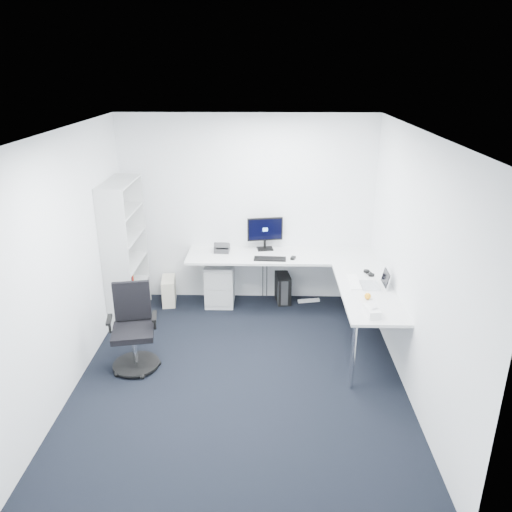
{
  "coord_description": "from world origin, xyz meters",
  "views": [
    {
      "loc": [
        0.28,
        -4.79,
        3.29
      ],
      "look_at": [
        0.15,
        1.05,
        1.05
      ],
      "focal_mm": 35.0,
      "sensor_mm": 36.0,
      "label": 1
    }
  ],
  "objects_px": {
    "l_desk": "(286,291)",
    "laptop": "(371,278)",
    "bookshelf": "(125,251)",
    "task_chair": "(133,330)",
    "monitor": "(265,233)"
  },
  "relations": [
    {
      "from": "laptop",
      "to": "l_desk",
      "type": "bearing_deg",
      "value": 144.87
    },
    {
      "from": "bookshelf",
      "to": "task_chair",
      "type": "bearing_deg",
      "value": -72.94
    },
    {
      "from": "l_desk",
      "to": "task_chair",
      "type": "bearing_deg",
      "value": -144.49
    },
    {
      "from": "l_desk",
      "to": "task_chair",
      "type": "relative_size",
      "value": 2.78
    },
    {
      "from": "l_desk",
      "to": "laptop",
      "type": "relative_size",
      "value": 9.03
    },
    {
      "from": "l_desk",
      "to": "bookshelf",
      "type": "relative_size",
      "value": 1.44
    },
    {
      "from": "task_chair",
      "to": "laptop",
      "type": "distance_m",
      "value": 2.84
    },
    {
      "from": "task_chair",
      "to": "monitor",
      "type": "distance_m",
      "value": 2.41
    },
    {
      "from": "monitor",
      "to": "laptop",
      "type": "relative_size",
      "value": 1.66
    },
    {
      "from": "l_desk",
      "to": "monitor",
      "type": "bearing_deg",
      "value": 117.64
    },
    {
      "from": "l_desk",
      "to": "monitor",
      "type": "height_order",
      "value": "monitor"
    },
    {
      "from": "laptop",
      "to": "bookshelf",
      "type": "bearing_deg",
      "value": 166.94
    },
    {
      "from": "monitor",
      "to": "l_desk",
      "type": "bearing_deg",
      "value": -72.38
    },
    {
      "from": "l_desk",
      "to": "bookshelf",
      "type": "bearing_deg",
      "value": 178.68
    },
    {
      "from": "bookshelf",
      "to": "monitor",
      "type": "height_order",
      "value": "bookshelf"
    }
  ]
}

